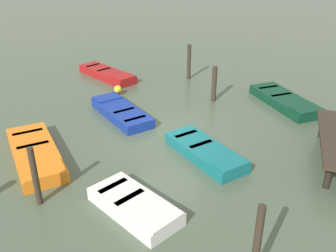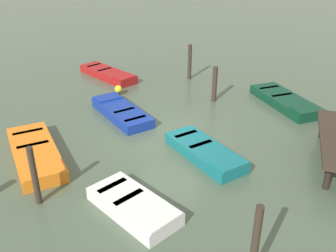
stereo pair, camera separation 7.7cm
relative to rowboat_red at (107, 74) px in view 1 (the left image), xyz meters
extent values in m
plane|color=#475642|center=(5.59, 4.87, -0.22)|extent=(80.00, 80.00, 0.00)
cylinder|color=black|center=(7.79, 10.44, 0.21)|extent=(0.20, 0.20, 0.85)
cylinder|color=black|center=(4.32, 10.61, 0.21)|extent=(0.20, 0.20, 0.85)
cube|color=maroon|center=(-0.02, -0.03, -0.02)|extent=(2.96, 3.84, 0.40)
cube|color=black|center=(-0.02, -0.03, 0.12)|extent=(2.44, 3.23, 0.04)
cube|color=maroon|center=(0.76, 1.24, 0.21)|extent=(1.30, 1.24, 0.06)
cube|color=black|center=(-0.17, -0.27, 0.16)|extent=(0.85, 0.63, 0.04)
cube|color=black|center=(-0.72, -1.17, 0.16)|extent=(0.85, 0.63, 0.04)
cube|color=silver|center=(10.34, 5.14, -0.02)|extent=(2.51, 3.02, 0.40)
cube|color=#334772|center=(10.34, 5.14, 0.12)|extent=(2.06, 2.52, 0.04)
cube|color=silver|center=(10.90, 6.06, 0.21)|extent=(1.28, 1.11, 0.06)
cube|color=navy|center=(10.23, 4.96, 0.16)|extent=(0.94, 0.68, 0.04)
cube|color=navy|center=(9.84, 4.31, 0.16)|extent=(0.94, 0.68, 0.04)
cube|color=#0C3823|center=(1.46, 9.31, -0.02)|extent=(3.90, 3.30, 0.40)
cube|color=maroon|center=(1.46, 9.31, 0.12)|extent=(3.26, 2.73, 0.04)
cube|color=#0C3823|center=(2.67, 10.16, 0.21)|extent=(1.39, 1.49, 0.06)
cube|color=maroon|center=(1.23, 9.14, 0.16)|extent=(0.78, 0.99, 0.04)
cube|color=maroon|center=(0.37, 8.55, 0.16)|extent=(0.78, 0.99, 0.04)
cube|color=navy|center=(4.54, 2.54, -0.02)|extent=(3.25, 3.42, 0.40)
cube|color=silver|center=(4.54, 2.54, 0.12)|extent=(2.70, 2.85, 0.04)
cube|color=navy|center=(3.63, 1.53, 0.21)|extent=(1.34, 1.32, 0.06)
cube|color=#A4A49F|center=(4.71, 2.74, 0.16)|extent=(0.85, 0.80, 0.04)
cube|color=#A4A49F|center=(5.35, 3.45, 0.16)|extent=(0.85, 0.80, 0.04)
cube|color=#14666B|center=(6.91, 6.55, -0.02)|extent=(3.12, 3.24, 0.40)
cube|color=beige|center=(6.91, 6.55, 0.12)|extent=(2.59, 2.70, 0.04)
cube|color=#14666B|center=(7.78, 7.49, 0.21)|extent=(1.30, 1.27, 0.06)
cube|color=#9B9789|center=(6.75, 6.36, 0.16)|extent=(0.83, 0.79, 0.04)
cube|color=#9B9789|center=(6.13, 5.70, 0.16)|extent=(0.83, 0.79, 0.04)
cube|color=orange|center=(8.51, 0.89, -0.02)|extent=(3.92, 3.73, 0.40)
cube|color=black|center=(8.51, 0.89, 0.12)|extent=(3.27, 3.09, 0.04)
cube|color=orange|center=(9.68, 1.94, 0.21)|extent=(1.50, 1.53, 0.06)
cube|color=black|center=(8.29, 0.69, 0.16)|extent=(0.88, 0.94, 0.04)
cube|color=black|center=(7.47, -0.05, 0.16)|extent=(0.88, 0.94, 0.04)
cylinder|color=#33281E|center=(10.66, 2.36, 0.70)|extent=(0.18, 0.18, 1.84)
cylinder|color=#33281E|center=(-0.95, 4.33, 0.72)|extent=(0.20, 0.20, 1.88)
cylinder|color=#33281E|center=(1.79, 6.08, 0.61)|extent=(0.23, 0.23, 1.65)
cylinder|color=#33281E|center=(11.92, 8.45, 0.83)|extent=(0.17, 0.17, 2.09)
cylinder|color=#262626|center=(2.23, 1.48, -0.16)|extent=(0.16, 0.16, 0.12)
sphere|color=yellow|center=(2.23, 1.48, 0.08)|extent=(0.36, 0.36, 0.36)
camera|label=1|loc=(18.18, 8.13, 6.64)|focal=40.25mm
camera|label=2|loc=(18.16, 8.21, 6.64)|focal=40.25mm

